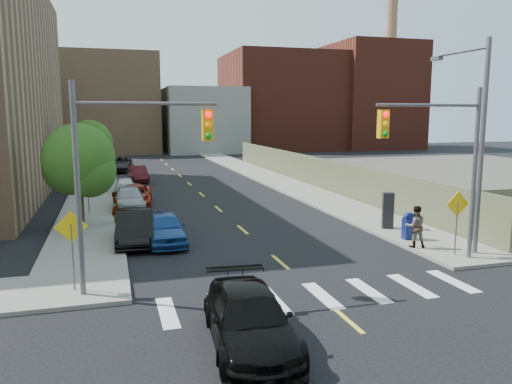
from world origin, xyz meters
TOP-DOWN VIEW (x-y plane):
  - ground at (0.00, 0.00)m, footprint 160.00×160.00m
  - sidewalk_nw at (-7.75, 41.50)m, footprint 3.50×73.00m
  - sidewalk_ne at (7.75, 41.50)m, footprint 3.50×73.00m
  - fence_north at (9.60, 28.00)m, footprint 0.12×44.00m
  - gravel_lot at (28.00, 30.00)m, footprint 36.00×42.00m
  - bg_bldg_midwest at (-6.00, 72.00)m, footprint 14.00×16.00m
  - bg_bldg_center at (8.00, 70.00)m, footprint 12.00×16.00m
  - bg_bldg_east at (22.00, 72.00)m, footprint 18.00×18.00m
  - bg_bldg_fareast at (38.00, 70.00)m, footprint 14.00×16.00m
  - smokestack at (42.00, 70.00)m, footprint 1.80×1.80m
  - signal_nw at (-5.98, 6.00)m, footprint 4.59×0.30m
  - signal_ne at (5.98, 6.00)m, footprint 4.59×0.30m
  - streetlight_ne at (8.20, 6.90)m, footprint 0.25×3.70m
  - warn_sign_nw at (-7.80, 6.50)m, footprint 1.06×0.06m
  - warn_sign_ne at (7.20, 6.50)m, footprint 1.06×0.06m
  - warn_sign_midwest at (-7.80, 20.00)m, footprint 1.06×0.06m
  - tree_west_near at (-8.00, 16.05)m, footprint 3.66×3.64m
  - tree_west_far at (-8.00, 31.05)m, footprint 3.66×3.64m
  - parked_car_blue at (-4.20, 12.31)m, footprint 1.82×4.37m
  - parked_car_black at (-5.50, 12.75)m, footprint 1.94×4.79m
  - parked_car_red at (-5.02, 23.00)m, footprint 2.63×4.91m
  - parked_car_silver at (-5.46, 21.32)m, footprint 2.00×4.81m
  - parked_car_white at (-5.50, 28.05)m, footprint 1.59×3.66m
  - parked_car_maroon at (-4.20, 34.52)m, footprint 1.82×4.38m
  - parked_car_grey at (-5.50, 43.42)m, footprint 2.65×5.70m
  - black_sedan at (-3.20, 1.19)m, footprint 2.47×5.20m
  - mailbox at (6.83, 9.34)m, footprint 0.52×0.40m
  - payphone at (7.10, 11.66)m, footprint 0.68×0.62m
  - pedestrian_west at (-6.30, 16.84)m, footprint 0.56×0.71m
  - pedestrian_east at (6.30, 8.03)m, footprint 1.06×0.93m

SIDE VIEW (x-z plane):
  - ground at x=0.00m, z-range 0.00..0.00m
  - gravel_lot at x=28.00m, z-range 0.00..0.06m
  - sidewalk_nw at x=-7.75m, z-range 0.00..0.15m
  - sidewalk_ne at x=7.75m, z-range 0.00..0.15m
  - parked_car_white at x=-5.50m, z-range 0.00..1.23m
  - parked_car_red at x=-5.02m, z-range 0.00..1.31m
  - parked_car_silver at x=-5.46m, z-range 0.00..1.39m
  - parked_car_maroon at x=-4.20m, z-range 0.00..1.41m
  - black_sedan at x=-3.20m, z-range 0.00..1.46m
  - parked_car_blue at x=-4.20m, z-range 0.00..1.48m
  - mailbox at x=6.83m, z-range 0.13..1.40m
  - parked_car_black at x=-5.50m, z-range 0.00..1.54m
  - parked_car_grey at x=-5.50m, z-range 0.00..1.58m
  - pedestrian_west at x=-6.30m, z-range 0.15..1.85m
  - pedestrian_east at x=6.30m, z-range 0.15..2.00m
  - payphone at x=7.10m, z-range 0.15..2.00m
  - fence_north at x=9.60m, z-range 0.00..2.50m
  - warn_sign_nw at x=-7.80m, z-range 0.58..3.41m
  - warn_sign_ne at x=7.20m, z-range 0.58..3.41m
  - warn_sign_midwest at x=-7.80m, z-range 0.58..3.41m
  - tree_west_near at x=-8.00m, z-range 0.72..6.24m
  - tree_west_far at x=-8.00m, z-range 0.72..6.24m
  - signal_nw at x=-5.98m, z-range 1.03..8.03m
  - signal_ne at x=5.98m, z-range 1.03..8.03m
  - bg_bldg_center at x=8.00m, z-range 0.00..10.00m
  - streetlight_ne at x=8.20m, z-range 0.72..9.72m
  - bg_bldg_midwest at x=-6.00m, z-range 0.00..15.00m
  - bg_bldg_east at x=22.00m, z-range 0.00..16.00m
  - bg_bldg_fareast at x=38.00m, z-range 0.00..18.00m
  - smokestack at x=42.00m, z-range 0.00..28.00m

